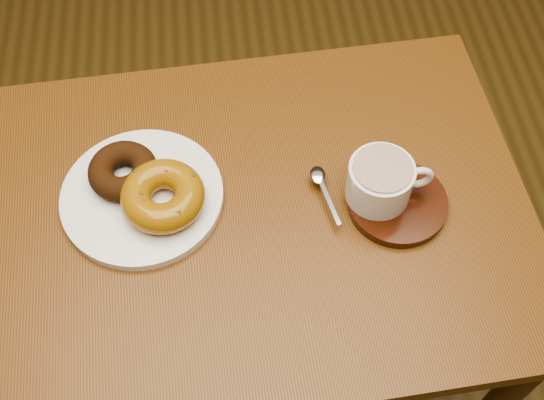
{
  "coord_description": "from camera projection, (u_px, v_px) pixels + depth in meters",
  "views": [
    {
      "loc": [
        0.11,
        -0.85,
        1.5
      ],
      "look_at": [
        0.16,
        -0.36,
        0.73
      ],
      "focal_mm": 45.0,
      "sensor_mm": 36.0,
      "label": 1
    }
  ],
  "objects": [
    {
      "name": "teaspoon",
      "position": [
        320.0,
        180.0,
        0.94
      ],
      "size": [
        0.03,
        0.1,
        0.01
      ],
      "rotation": [
        0.0,
        0.0,
        0.21
      ],
      "color": "silver",
      "rests_on": "saucer"
    },
    {
      "name": "coffee_cup",
      "position": [
        381.0,
        181.0,
        0.91
      ],
      "size": [
        0.12,
        0.09,
        0.06
      ],
      "rotation": [
        0.0,
        0.0,
        -0.02
      ],
      "color": "white",
      "rests_on": "saucer"
    },
    {
      "name": "donut_caramel",
      "position": [
        163.0,
        196.0,
        0.91
      ],
      "size": [
        0.14,
        0.14,
        0.04
      ],
      "rotation": [
        0.0,
        0.0,
        0.27
      ],
      "color": "#996610",
      "rests_on": "donut_plate"
    },
    {
      "name": "donut_cinnamon",
      "position": [
        123.0,
        171.0,
        0.93
      ],
      "size": [
        0.13,
        0.13,
        0.04
      ],
      "primitive_type": "torus",
      "rotation": [
        0.0,
        0.0,
        0.39
      ],
      "color": "#321A0A",
      "rests_on": "donut_plate"
    },
    {
      "name": "saucer",
      "position": [
        397.0,
        203.0,
        0.93
      ],
      "size": [
        0.17,
        0.17,
        0.01
      ],
      "primitive_type": "cylinder",
      "rotation": [
        0.0,
        0.0,
        -0.32
      ],
      "color": "black",
      "rests_on": "cafe_table"
    },
    {
      "name": "cafe_table",
      "position": [
        259.0,
        248.0,
        1.03
      ],
      "size": [
        0.78,
        0.6,
        0.71
      ],
      "rotation": [
        0.0,
        0.0,
        0.05
      ],
      "color": "brown",
      "rests_on": "ground"
    },
    {
      "name": "donut_plate",
      "position": [
        142.0,
        196.0,
        0.94
      ],
      "size": [
        0.28,
        0.28,
        0.01
      ],
      "primitive_type": "cylinder",
      "rotation": [
        0.0,
        0.0,
        -0.32
      ],
      "color": "white",
      "rests_on": "cafe_table"
    },
    {
      "name": "ground",
      "position": [
        192.0,
        241.0,
        1.72
      ],
      "size": [
        6.0,
        6.0,
        0.0
      ],
      "primitive_type": "plane",
      "color": "#533E1A",
      "rests_on": "ground"
    }
  ]
}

